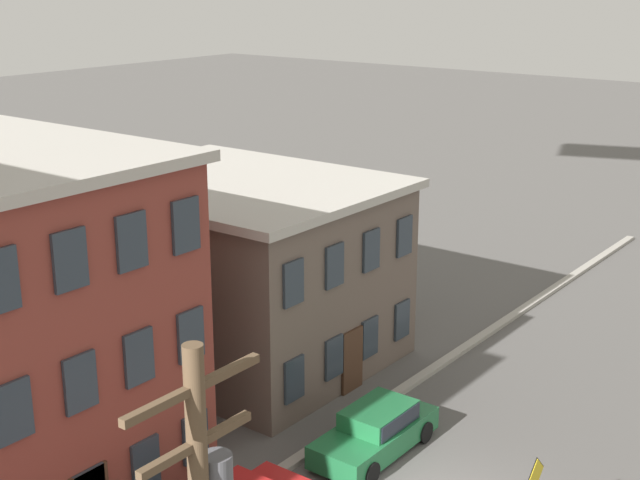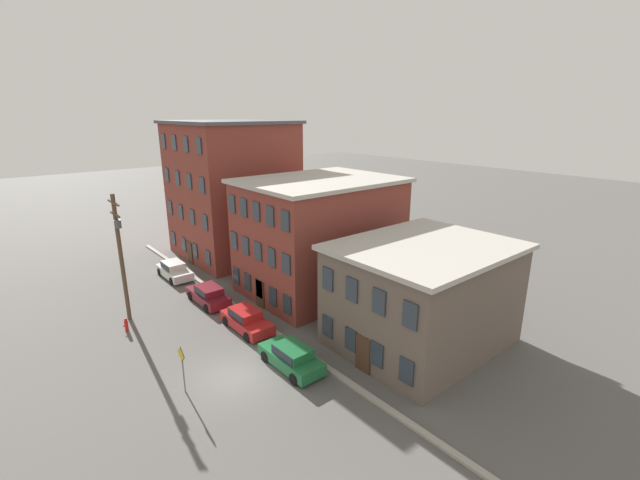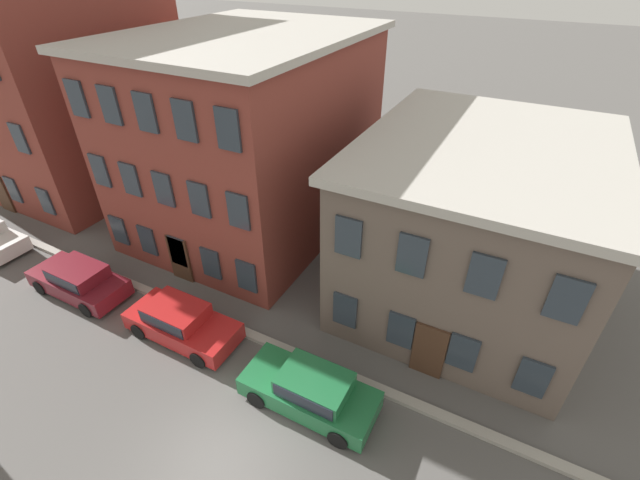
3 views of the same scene
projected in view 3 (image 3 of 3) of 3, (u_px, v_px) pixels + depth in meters
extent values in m
plane|color=#565451|center=(220.00, 467.00, 12.26)|extent=(200.00, 200.00, 0.00)
cube|color=#9E998E|center=(299.00, 355.00, 15.49)|extent=(56.00, 0.36, 0.16)
cube|color=brown|center=(51.00, 68.00, 23.96)|extent=(10.80, 9.95, 13.28)
cube|color=#2D3842|center=(13.00, 190.00, 22.61)|extent=(0.90, 0.10, 1.40)
cube|color=#2D3842|center=(46.00, 201.00, 21.58)|extent=(0.90, 0.10, 1.40)
cube|color=#2D3842|center=(19.00, 138.00, 19.69)|extent=(0.90, 0.10, 1.40)
cube|color=#472D1E|center=(2.00, 193.00, 23.45)|extent=(1.10, 0.10, 2.20)
cube|color=brown|center=(252.00, 139.00, 20.92)|extent=(8.96, 11.73, 9.01)
cube|color=#B7B2A8|center=(242.00, 35.00, 18.27)|extent=(9.46, 12.23, 0.30)
cube|color=#2D3842|center=(119.00, 230.00, 19.68)|extent=(0.90, 0.10, 1.40)
cube|color=#2D3842|center=(100.00, 171.00, 17.97)|extent=(0.90, 0.10, 1.40)
cube|color=#2D3842|center=(77.00, 98.00, 16.26)|extent=(0.90, 0.10, 1.40)
cube|color=#2D3842|center=(147.00, 240.00, 19.00)|extent=(0.90, 0.10, 1.40)
cube|color=#2D3842|center=(130.00, 180.00, 17.29)|extent=(0.90, 0.10, 1.40)
cube|color=#2D3842|center=(110.00, 105.00, 15.58)|extent=(0.90, 0.10, 1.40)
cube|color=#2D3842|center=(178.00, 252.00, 18.31)|extent=(0.90, 0.10, 1.40)
cube|color=#2D3842|center=(163.00, 189.00, 16.60)|extent=(0.90, 0.10, 1.40)
cube|color=#2D3842|center=(145.00, 113.00, 14.89)|extent=(0.90, 0.10, 1.40)
cube|color=#2D3842|center=(211.00, 263.00, 17.63)|extent=(0.90, 0.10, 1.40)
cube|color=#2D3842|center=(199.00, 200.00, 15.92)|extent=(0.90, 0.10, 1.40)
cube|color=#2D3842|center=(185.00, 121.00, 14.21)|extent=(0.90, 0.10, 1.40)
cube|color=#2D3842|center=(246.00, 276.00, 16.94)|extent=(0.90, 0.10, 1.40)
cube|color=#2D3842|center=(238.00, 211.00, 15.23)|extent=(0.90, 0.10, 1.40)
cube|color=#2D3842|center=(228.00, 130.00, 13.52)|extent=(0.90, 0.10, 1.40)
cube|color=#472D1E|center=(180.00, 259.00, 18.54)|extent=(1.10, 0.10, 2.20)
cube|color=#66564C|center=(473.00, 225.00, 16.98)|extent=(8.31, 10.36, 6.33)
cube|color=#B7B2A8|center=(492.00, 146.00, 15.09)|extent=(8.81, 10.86, 0.30)
cube|color=#2D3842|center=(345.00, 310.00, 15.25)|extent=(0.90, 0.10, 1.40)
cube|color=#2D3842|center=(348.00, 237.00, 13.45)|extent=(0.90, 0.10, 1.40)
cube|color=#2D3842|center=(401.00, 330.00, 14.46)|extent=(0.90, 0.10, 1.40)
cube|color=#2D3842|center=(412.00, 256.00, 12.66)|extent=(0.90, 0.10, 1.40)
cube|color=#2D3842|center=(463.00, 353.00, 13.67)|extent=(0.90, 0.10, 1.40)
cube|color=#2D3842|center=(484.00, 276.00, 11.87)|extent=(0.90, 0.10, 1.40)
cube|color=#2D3842|center=(532.00, 378.00, 12.87)|extent=(0.90, 0.10, 1.40)
cube|color=#2D3842|center=(567.00, 300.00, 11.07)|extent=(0.90, 0.10, 1.40)
cube|color=#472D1E|center=(429.00, 351.00, 14.34)|extent=(1.10, 0.10, 2.20)
cylinder|color=black|center=(22.00, 242.00, 20.97)|extent=(0.66, 0.22, 0.66)
cube|color=maroon|center=(79.00, 282.00, 18.13)|extent=(4.40, 1.80, 0.70)
cube|color=maroon|center=(78.00, 272.00, 17.70)|extent=(2.20, 1.51, 0.55)
cube|color=#1E232D|center=(78.00, 272.00, 17.70)|extent=(2.02, 1.58, 0.48)
cylinder|color=black|center=(41.00, 287.00, 18.18)|extent=(0.66, 0.22, 0.66)
cylinder|color=black|center=(76.00, 265.00, 19.42)|extent=(0.66, 0.22, 0.66)
cylinder|color=black|center=(87.00, 309.00, 17.07)|extent=(0.66, 0.22, 0.66)
cylinder|color=black|center=(121.00, 285.00, 18.31)|extent=(0.66, 0.22, 0.66)
cube|color=#B21E1E|center=(183.00, 326.00, 16.08)|extent=(4.40, 1.80, 0.70)
cube|color=#B21E1E|center=(176.00, 312.00, 15.80)|extent=(2.20, 1.51, 0.55)
cube|color=#1E232D|center=(176.00, 312.00, 15.80)|extent=(2.02, 1.58, 0.48)
cylinder|color=black|center=(229.00, 328.00, 16.26)|extent=(0.66, 0.22, 0.66)
cylinder|color=black|center=(199.00, 359.00, 15.02)|extent=(0.66, 0.22, 0.66)
cylinder|color=black|center=(172.00, 303.00, 17.36)|extent=(0.66, 0.22, 0.66)
cylinder|color=black|center=(139.00, 331.00, 16.12)|extent=(0.66, 0.22, 0.66)
cube|color=#1E6638|center=(309.00, 393.00, 13.67)|extent=(4.40, 1.80, 0.70)
cube|color=#1E6638|center=(315.00, 383.00, 13.23)|extent=(2.20, 1.51, 0.55)
cube|color=#1E232D|center=(315.00, 383.00, 13.23)|extent=(2.02, 1.58, 0.48)
cylinder|color=black|center=(257.00, 399.00, 13.72)|extent=(0.66, 0.22, 0.66)
cylinder|color=black|center=(285.00, 361.00, 14.95)|extent=(0.66, 0.22, 0.66)
cylinder|color=black|center=(338.00, 439.00, 12.61)|extent=(0.66, 0.22, 0.66)
cylinder|color=black|center=(361.00, 394.00, 13.85)|extent=(0.66, 0.22, 0.66)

